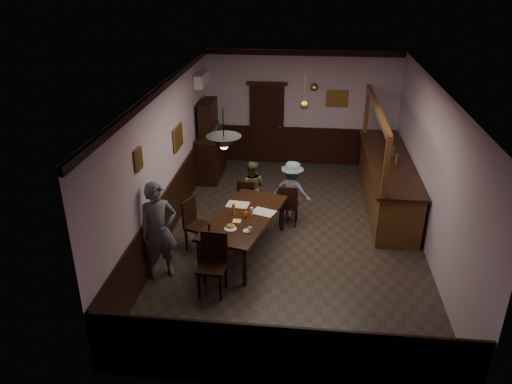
# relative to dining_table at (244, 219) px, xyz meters

# --- Properties ---
(room) EXTENTS (5.01, 8.01, 3.01)m
(room) POSITION_rel_dining_table_xyz_m (0.90, 0.69, 0.81)
(room) COLOR #2D2621
(room) RESTS_ON ground
(dining_table) EXTENTS (1.52, 2.38, 0.75)m
(dining_table) POSITION_rel_dining_table_xyz_m (0.00, 0.00, 0.00)
(dining_table) COLOR black
(dining_table) RESTS_ON ground
(chair_far_left) EXTENTS (0.45, 0.45, 0.88)m
(chair_far_left) POSITION_rel_dining_table_xyz_m (-0.11, 1.35, -0.20)
(chair_far_left) COLOR black
(chair_far_left) RESTS_ON ground
(chair_far_right) EXTENTS (0.41, 0.41, 0.90)m
(chair_far_right) POSITION_rel_dining_table_xyz_m (0.77, 1.12, -0.19)
(chair_far_right) COLOR black
(chair_far_right) RESTS_ON ground
(chair_near) EXTENTS (0.48, 0.48, 1.04)m
(chair_near) POSITION_rel_dining_table_xyz_m (-0.35, -1.27, -0.12)
(chair_near) COLOR black
(chair_near) RESTS_ON ground
(chair_side) EXTENTS (0.55, 0.55, 0.99)m
(chair_side) POSITION_rel_dining_table_xyz_m (-0.95, 0.05, -0.14)
(chair_side) COLOR black
(chair_side) RESTS_ON ground
(person_standing) EXTENTS (0.76, 0.68, 1.75)m
(person_standing) POSITION_rel_dining_table_xyz_m (-1.33, -0.95, 0.19)
(person_standing) COLOR #5A5C67
(person_standing) RESTS_ON ground
(person_seated_left) EXTENTS (0.62, 0.51, 1.18)m
(person_seated_left) POSITION_rel_dining_table_xyz_m (-0.05, 1.61, -0.09)
(person_seated_left) COLOR #4D5030
(person_seated_left) RESTS_ON ground
(person_seated_right) EXTENTS (0.95, 0.72, 1.31)m
(person_seated_right) POSITION_rel_dining_table_xyz_m (0.83, 1.39, -0.03)
(person_seated_right) COLOR slate
(person_seated_right) RESTS_ON ground
(newspaper_left) EXTENTS (0.45, 0.35, 0.01)m
(newspaper_left) POSITION_rel_dining_table_xyz_m (-0.18, 0.44, 0.07)
(newspaper_left) COLOR silver
(newspaper_left) RESTS_ON dining_table
(newspaper_right) EXTENTS (0.50, 0.43, 0.01)m
(newspaper_right) POSITION_rel_dining_table_xyz_m (0.35, 0.18, 0.07)
(newspaper_right) COLOR silver
(newspaper_right) RESTS_ON dining_table
(napkin) EXTENTS (0.18, 0.18, 0.00)m
(napkin) POSITION_rel_dining_table_xyz_m (-0.10, -0.22, 0.07)
(napkin) COLOR #F0C758
(napkin) RESTS_ON dining_table
(saucer) EXTENTS (0.15, 0.15, 0.01)m
(saucer) POSITION_rel_dining_table_xyz_m (0.13, -0.56, 0.07)
(saucer) COLOR white
(saucer) RESTS_ON dining_table
(coffee_cup) EXTENTS (0.10, 0.10, 0.07)m
(coffee_cup) POSITION_rel_dining_table_xyz_m (0.18, -0.57, 0.11)
(coffee_cup) COLOR white
(coffee_cup) RESTS_ON saucer
(pastry_plate) EXTENTS (0.22, 0.22, 0.01)m
(pastry_plate) POSITION_rel_dining_table_xyz_m (-0.17, -0.53, 0.07)
(pastry_plate) COLOR white
(pastry_plate) RESTS_ON dining_table
(pastry_ring_a) EXTENTS (0.13, 0.13, 0.04)m
(pastry_ring_a) POSITION_rel_dining_table_xyz_m (-0.19, -0.47, 0.10)
(pastry_ring_a) COLOR #C68C47
(pastry_ring_a) RESTS_ON pastry_plate
(pastry_ring_b) EXTENTS (0.13, 0.13, 0.04)m
(pastry_ring_b) POSITION_rel_dining_table_xyz_m (-0.17, -0.47, 0.10)
(pastry_ring_b) COLOR #C68C47
(pastry_ring_b) RESTS_ON pastry_plate
(soda_can) EXTENTS (0.07, 0.07, 0.12)m
(soda_can) POSITION_rel_dining_table_xyz_m (0.05, -0.08, 0.12)
(soda_can) COLOR orange
(soda_can) RESTS_ON dining_table
(beer_glass) EXTENTS (0.06, 0.06, 0.20)m
(beer_glass) POSITION_rel_dining_table_xyz_m (-0.20, 0.06, 0.16)
(beer_glass) COLOR #BF721E
(beer_glass) RESTS_ON dining_table
(water_glass) EXTENTS (0.06, 0.06, 0.15)m
(water_glass) POSITION_rel_dining_table_xyz_m (0.14, 0.05, 0.14)
(water_glass) COLOR silver
(water_glass) RESTS_ON dining_table
(pepper_mill) EXTENTS (0.04, 0.04, 0.14)m
(pepper_mill) POSITION_rel_dining_table_xyz_m (-0.53, -0.63, 0.13)
(pepper_mill) COLOR black
(pepper_mill) RESTS_ON dining_table
(sideboard) EXTENTS (0.52, 1.47, 1.94)m
(sideboard) POSITION_rel_dining_table_xyz_m (-1.31, 3.56, 0.09)
(sideboard) COLOR black
(sideboard) RESTS_ON ground
(bar_counter) EXTENTS (0.94, 4.06, 2.28)m
(bar_counter) POSITION_rel_dining_table_xyz_m (2.89, 2.33, -0.11)
(bar_counter) COLOR #492913
(bar_counter) RESTS_ON ground
(door_back) EXTENTS (0.90, 0.06, 2.10)m
(door_back) POSITION_rel_dining_table_xyz_m (0.00, 4.64, 0.36)
(door_back) COLOR black
(door_back) RESTS_ON ground
(ac_unit) EXTENTS (0.20, 0.85, 0.30)m
(ac_unit) POSITION_rel_dining_table_xyz_m (-1.48, 3.59, 1.76)
(ac_unit) COLOR white
(ac_unit) RESTS_ON ground
(picture_left_small) EXTENTS (0.04, 0.28, 0.36)m
(picture_left_small) POSITION_rel_dining_table_xyz_m (-1.56, -0.91, 1.46)
(picture_left_small) COLOR olive
(picture_left_small) RESTS_ON ground
(picture_left_large) EXTENTS (0.04, 0.62, 0.48)m
(picture_left_large) POSITION_rel_dining_table_xyz_m (-1.56, 1.49, 1.01)
(picture_left_large) COLOR olive
(picture_left_large) RESTS_ON ground
(picture_back) EXTENTS (0.55, 0.04, 0.42)m
(picture_back) POSITION_rel_dining_table_xyz_m (1.80, 4.65, 1.11)
(picture_back) COLOR olive
(picture_back) RESTS_ON ground
(pendant_iron) EXTENTS (0.56, 0.56, 0.67)m
(pendant_iron) POSITION_rel_dining_table_xyz_m (-0.20, -0.77, 1.75)
(pendant_iron) COLOR black
(pendant_iron) RESTS_ON ground
(pendant_brass_mid) EXTENTS (0.20, 0.20, 0.81)m
(pendant_brass_mid) POSITION_rel_dining_table_xyz_m (1.00, 2.11, 1.61)
(pendant_brass_mid) COLOR #BF8C3F
(pendant_brass_mid) RESTS_ON ground
(pendant_brass_far) EXTENTS (0.20, 0.20, 0.81)m
(pendant_brass_far) POSITION_rel_dining_table_xyz_m (1.20, 3.70, 1.61)
(pendant_brass_far) COLOR #BF8C3F
(pendant_brass_far) RESTS_ON ground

